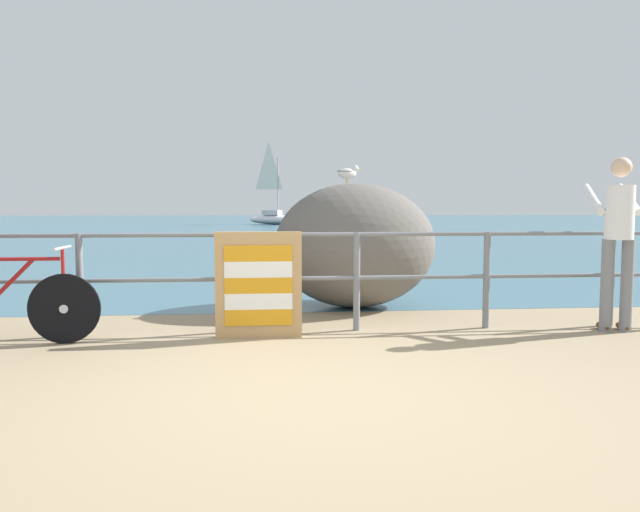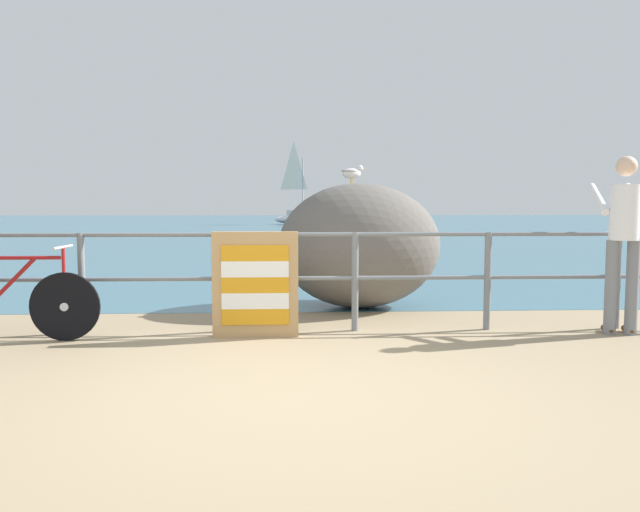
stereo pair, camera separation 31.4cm
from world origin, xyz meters
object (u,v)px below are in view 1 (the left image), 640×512
folded_deckchair_stack (259,285)px  bicycle (6,303)px  breakwater_boulder_main (355,246)px  seagull (347,172)px  person_at_railing (618,235)px  sailboat (275,215)px

folded_deckchair_stack → bicycle: bearing=-177.6°
bicycle → breakwater_boulder_main: (3.54, 1.81, 0.40)m
bicycle → seagull: seagull is taller
folded_deckchair_stack → breakwater_boulder_main: 2.12m
person_at_railing → seagull: bearing=64.8°
bicycle → seagull: bearing=27.3°
bicycle → sailboat: (3.22, 38.74, 0.32)m
breakwater_boulder_main → seagull: (-0.09, 0.04, 0.93)m
folded_deckchair_stack → seagull: size_ratio=3.07×
person_at_railing → breakwater_boulder_main: size_ratio=0.87×
bicycle → folded_deckchair_stack: (2.33, 0.10, 0.13)m
bicycle → person_at_railing: (5.99, 0.07, 0.60)m
bicycle → seagull: 4.13m
person_at_railing → seagull: (-2.54, 1.79, 0.73)m
breakwater_boulder_main → seagull: 0.93m
person_at_railing → folded_deckchair_stack: (-3.66, 0.03, -0.47)m
bicycle → sailboat: 38.88m
seagull → sailboat: size_ratio=0.06×
sailboat → breakwater_boulder_main: bearing=-61.2°
person_at_railing → folded_deckchair_stack: person_at_railing is taller
folded_deckchair_stack → breakwater_boulder_main: bearing=54.8°
person_at_railing → breakwater_boulder_main: (-2.45, 1.74, -0.20)m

